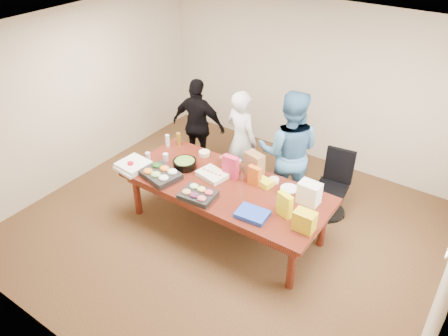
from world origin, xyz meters
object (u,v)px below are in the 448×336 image
Objects in this scene: conference_table at (226,207)px; salad_bowl at (185,164)px; person_right at (289,152)px; office_chair at (332,187)px; sheet_cake at (212,175)px; person_center at (241,140)px.

salad_bowl is at bearing 177.58° from conference_table.
office_chair is at bearing 171.59° from person_right.
salad_bowl is (-0.46, -0.02, 0.02)m from sheet_cake.
office_chair is 0.60× the size of person_center.
person_right is at bearing -171.09° from person_center.
conference_table is 8.39× the size of salad_bowl.
person_center reaches higher than salad_bowl.
person_right reaches higher than sheet_cake.
person_right is at bearing -173.61° from office_chair.
conference_table is 1.20m from person_center.
office_chair is 0.52× the size of person_right.
office_chair is 2.12m from salad_bowl.
person_right reaches higher than salad_bowl.
sheet_cake reaches higher than conference_table.
person_right is 1.15m from sheet_cake.
conference_table is 7.25× the size of sheet_cake.
sheet_cake is 1.16× the size of salad_bowl.
person_center is 4.20× the size of sheet_cake.
salad_bowl is (-1.78, -1.10, 0.32)m from office_chair.
conference_table is at bearing 44.24° from person_right.
person_center is at bearing 73.33° from salad_bowl.
person_right reaches higher than person_center.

